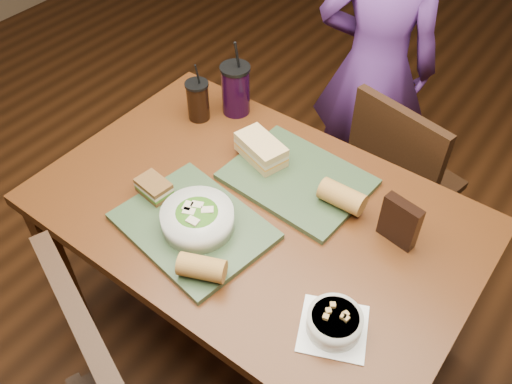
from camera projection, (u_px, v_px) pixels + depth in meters
ground at (256, 335)px, 2.16m from camera, size 6.00×6.00×0.00m
dining_table at (256, 228)px, 1.68m from camera, size 1.30×0.85×0.75m
chair_far at (396, 179)px, 2.09m from camera, size 0.44×0.45×0.87m
diner at (375, 68)px, 2.24m from camera, size 0.60×0.50×1.39m
tray_near at (193, 226)px, 1.56m from camera, size 0.46×0.38×0.02m
tray_far at (297, 179)px, 1.69m from camera, size 0.44×0.34×0.02m
salad_bowl at (197, 218)px, 1.52m from camera, size 0.21×0.21×0.07m
soup_bowl at (334, 322)px, 1.32m from camera, size 0.22×0.22×0.07m
sandwich_near at (154, 188)px, 1.62m from camera, size 0.11×0.08×0.05m
sandwich_far at (261, 149)px, 1.73m from camera, size 0.19×0.14×0.07m
baguette_near at (202, 268)px, 1.41m from camera, size 0.14×0.11×0.06m
baguette_far at (342, 197)px, 1.58m from camera, size 0.14×0.07×0.07m
cup_cola at (198, 100)px, 1.88m from camera, size 0.08×0.08×0.22m
cup_berry at (236, 89)px, 1.89m from camera, size 0.11×0.11×0.29m
chip_bag at (400, 222)px, 1.49m from camera, size 0.12×0.05×0.15m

